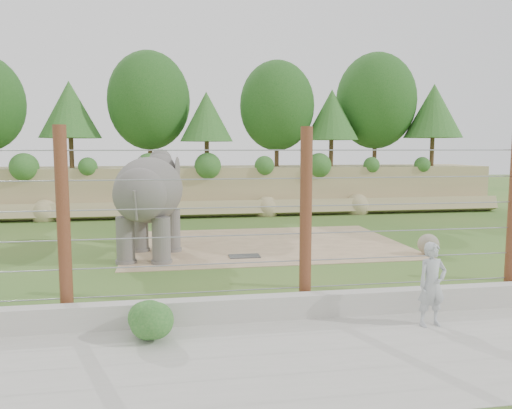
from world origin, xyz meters
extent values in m
plane|color=#376724|center=(0.00, 0.00, 0.00)|extent=(90.00, 90.00, 0.00)
cube|color=tan|center=(0.00, 13.00, 1.25)|extent=(30.00, 4.00, 2.50)
cube|color=tan|center=(0.00, 10.70, 0.35)|extent=(30.00, 1.37, 1.07)
cylinder|color=#3F2B19|center=(-8.00, 12.50, 3.29)|extent=(0.24, 0.24, 1.58)
sphere|color=#0F4212|center=(-8.00, 12.50, 5.42)|extent=(3.60, 3.60, 3.60)
cylinder|color=#3F2B19|center=(-4.00, 13.00, 3.46)|extent=(0.24, 0.24, 1.92)
sphere|color=#0F4212|center=(-4.00, 13.00, 6.07)|extent=(4.40, 4.40, 4.40)
cylinder|color=#3F2B19|center=(-1.00, 11.80, 3.20)|extent=(0.24, 0.24, 1.40)
sphere|color=#0F4212|center=(-1.00, 11.80, 5.10)|extent=(3.20, 3.20, 3.20)
cylinder|color=#3F2B19|center=(3.00, 12.80, 3.41)|extent=(0.24, 0.24, 1.82)
sphere|color=#0F4212|center=(3.00, 12.80, 5.88)|extent=(4.16, 4.16, 4.16)
cylinder|color=#3F2B19|center=(6.00, 12.20, 3.25)|extent=(0.24, 0.24, 1.50)
sphere|color=#0F4212|center=(6.00, 12.20, 5.29)|extent=(3.44, 3.44, 3.44)
cylinder|color=#3F2B19|center=(9.00, 13.20, 3.51)|extent=(0.24, 0.24, 2.03)
sphere|color=#0F4212|center=(9.00, 13.20, 6.27)|extent=(4.64, 4.64, 4.64)
cylinder|color=#3F2B19|center=(12.00, 12.00, 3.32)|extent=(0.24, 0.24, 1.64)
sphere|color=#0F4212|center=(12.00, 12.00, 5.55)|extent=(3.76, 3.76, 3.76)
cube|color=#927656|center=(0.50, 3.00, 0.01)|extent=(10.00, 7.00, 0.02)
cube|color=#262628|center=(-0.56, 0.94, 0.04)|extent=(1.00, 0.60, 0.03)
sphere|color=gray|center=(5.50, 0.23, 0.37)|extent=(0.69, 0.69, 0.69)
cube|color=#ABA99E|center=(0.00, -5.00, 0.25)|extent=(26.00, 0.35, 0.50)
cube|color=#ABA99E|center=(0.00, -7.00, 0.01)|extent=(26.00, 4.00, 0.01)
cylinder|color=#552A13|center=(-5.00, -4.50, 2.00)|extent=(0.26, 0.26, 4.00)
cylinder|color=#552A13|center=(0.00, -4.50, 2.00)|extent=(0.26, 0.26, 4.00)
cylinder|color=gray|center=(0.00, -4.50, 0.50)|extent=(20.00, 0.02, 0.02)
cylinder|color=gray|center=(0.00, -4.50, 1.10)|extent=(20.00, 0.02, 0.02)
cylinder|color=gray|center=(0.00, -4.50, 1.70)|extent=(20.00, 0.02, 0.02)
cylinder|color=gray|center=(0.00, -4.50, 2.30)|extent=(20.00, 0.02, 0.02)
cylinder|color=gray|center=(0.00, -4.50, 2.90)|extent=(20.00, 0.02, 0.02)
cylinder|color=gray|center=(0.00, -4.50, 3.50)|extent=(20.00, 0.02, 0.02)
sphere|color=#236122|center=(-3.31, -5.80, 0.39)|extent=(0.76, 0.76, 0.76)
imported|color=#ACAFB5|center=(2.21, -5.93, 0.85)|extent=(0.65, 0.46, 1.69)
camera|label=1|loc=(-2.84, -14.86, 3.55)|focal=35.00mm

